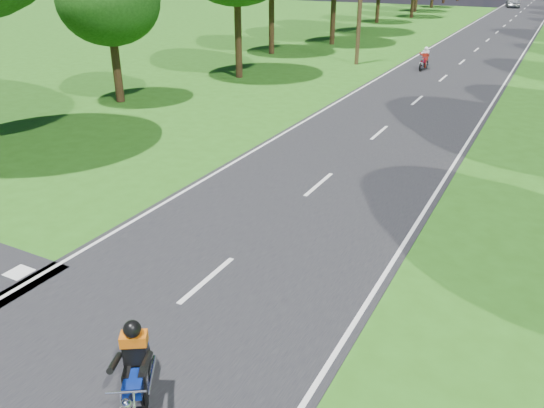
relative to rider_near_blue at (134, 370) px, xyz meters
The scene contains 6 objects.
ground 1.97m from the rider_near_blue, 127.71° to the left, with size 160.00×160.00×0.00m, color #275B14.
main_road 51.46m from the rider_near_blue, 91.24° to the left, with size 7.00×140.00×0.02m, color black.
road_markings 49.59m from the rider_near_blue, 91.45° to the left, with size 7.40×140.00×0.01m.
rider_near_blue is the anchor object (origin of this frame).
rider_far_red 29.62m from the rider_near_blue, 95.34° to the left, with size 0.55×1.64×1.37m, color maroon, non-canonical shape.
distant_car 82.78m from the rider_near_blue, 91.98° to the left, with size 1.76×4.38×1.49m, color #ADB0B4.
Camera 1 is at (5.74, -5.82, 6.25)m, focal length 35.00 mm.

